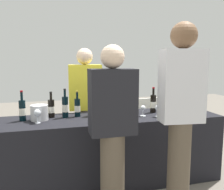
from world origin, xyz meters
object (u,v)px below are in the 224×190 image
at_px(wine_bottle_2, 65,107).
at_px(ice_bucket, 39,113).
at_px(wine_bottle_6, 135,104).
at_px(wine_glass_1, 143,109).
at_px(guest_1, 181,111).
at_px(guest_0, 113,126).
at_px(wine_bottle_5, 113,105).
at_px(wine_glass_2, 158,108).
at_px(wine_bottle_3, 77,107).
at_px(wine_bottle_7, 153,103).
at_px(menu_board, 143,124).
at_px(wine_bottle_0, 22,110).
at_px(wine_glass_0, 37,113).
at_px(wine_bottle_4, 93,105).
at_px(server_pouring, 85,104).
at_px(wine_bottle_1, 51,108).

xyz_separation_m(wine_bottle_2, ice_bucket, (-0.28, -0.06, -0.04)).
height_order(wine_bottle_6, wine_glass_1, wine_bottle_6).
bearing_deg(guest_1, guest_0, 176.30).
distance_m(wine_bottle_5, wine_bottle_6, 0.29).
bearing_deg(wine_bottle_6, wine_glass_2, -50.49).
bearing_deg(wine_glass_2, wine_bottle_3, 163.88).
relative_size(wine_bottle_2, wine_bottle_3, 1.09).
bearing_deg(wine_glass_1, wine_bottle_7, 37.46).
bearing_deg(menu_board, wine_bottle_3, -153.53).
relative_size(wine_bottle_0, wine_glass_1, 2.59).
bearing_deg(wine_glass_0, ice_bucket, 81.59).
bearing_deg(wine_glass_2, guest_0, -145.63).
bearing_deg(wine_bottle_2, wine_bottle_6, -1.30).
xyz_separation_m(wine_bottle_4, wine_glass_1, (0.55, -0.17, -0.03)).
distance_m(server_pouring, menu_board, 1.12).
bearing_deg(wine_glass_0, wine_bottle_5, 9.29).
height_order(wine_bottle_0, wine_glass_0, wine_bottle_0).
bearing_deg(wine_bottle_4, wine_bottle_3, 178.31).
distance_m(wine_bottle_5, server_pouring, 0.52).
distance_m(wine_glass_0, wine_glass_1, 1.16).
xyz_separation_m(wine_bottle_1, wine_glass_0, (-0.15, -0.22, -0.00)).
bearing_deg(wine_bottle_5, wine_bottle_2, 175.73).
relative_size(wine_bottle_6, wine_bottle_7, 0.99).
distance_m(wine_bottle_2, wine_bottle_7, 1.06).
distance_m(guest_0, guest_1, 0.63).
relative_size(wine_bottle_0, menu_board, 0.40).
height_order(ice_bucket, guest_1, guest_1).
relative_size(wine_bottle_2, wine_glass_0, 2.27).
distance_m(wine_bottle_1, wine_glass_1, 1.04).
distance_m(wine_bottle_2, wine_bottle_3, 0.14).
xyz_separation_m(wine_bottle_0, wine_glass_2, (1.47, -0.21, -0.02)).
bearing_deg(menu_board, wine_bottle_2, -156.29).
bearing_deg(guest_1, wine_bottle_4, 135.03).
bearing_deg(wine_bottle_5, guest_0, -105.81).
height_order(wine_bottle_2, wine_bottle_3, wine_bottle_2).
height_order(wine_bottle_3, guest_1, guest_1).
relative_size(wine_bottle_6, wine_glass_2, 2.22).
xyz_separation_m(guest_0, menu_board, (0.91, 1.46, -0.42)).
bearing_deg(wine_bottle_7, wine_bottle_0, -179.38).
relative_size(wine_bottle_0, wine_bottle_6, 1.05).
distance_m(wine_glass_1, wine_glass_2, 0.17).
xyz_separation_m(wine_bottle_1, menu_board, (1.42, 0.72, -0.47)).
relative_size(wine_bottle_0, wine_glass_2, 2.33).
distance_m(wine_bottle_0, wine_bottle_6, 1.28).
height_order(wine_bottle_2, wine_bottle_7, wine_bottle_2).
bearing_deg(ice_bucket, guest_0, -45.71).
bearing_deg(wine_bottle_0, wine_glass_2, -8.27).
bearing_deg(wine_bottle_5, wine_bottle_3, 173.44).
bearing_deg(guest_0, ice_bucket, 135.12).
distance_m(wine_bottle_0, wine_bottle_5, 0.99).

